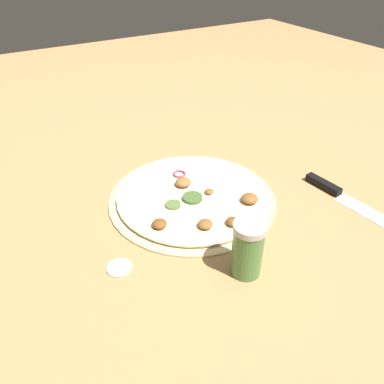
{
  "coord_description": "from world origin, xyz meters",
  "views": [
    {
      "loc": [
        0.59,
        -0.35,
        0.51
      ],
      "look_at": [
        0.0,
        0.0,
        0.02
      ],
      "focal_mm": 35.0,
      "sensor_mm": 36.0,
      "label": 1
    }
  ],
  "objects_px": {
    "pizza": "(193,197)",
    "loose_cap": "(119,267)",
    "knife": "(348,200)",
    "spice_jar": "(248,249)"
  },
  "relations": [
    {
      "from": "pizza",
      "to": "loose_cap",
      "type": "distance_m",
      "value": 0.25
    },
    {
      "from": "knife",
      "to": "spice_jar",
      "type": "bearing_deg",
      "value": -87.56
    },
    {
      "from": "pizza",
      "to": "knife",
      "type": "height_order",
      "value": "pizza"
    },
    {
      "from": "spice_jar",
      "to": "loose_cap",
      "type": "relative_size",
      "value": 2.32
    },
    {
      "from": "loose_cap",
      "to": "pizza",
      "type": "bearing_deg",
      "value": 117.02
    },
    {
      "from": "knife",
      "to": "spice_jar",
      "type": "height_order",
      "value": "spice_jar"
    },
    {
      "from": "spice_jar",
      "to": "pizza",
      "type": "bearing_deg",
      "value": 173.02
    },
    {
      "from": "loose_cap",
      "to": "knife",
      "type": "bearing_deg",
      "value": 82.11
    },
    {
      "from": "spice_jar",
      "to": "loose_cap",
      "type": "height_order",
      "value": "spice_jar"
    },
    {
      "from": "pizza",
      "to": "spice_jar",
      "type": "relative_size",
      "value": 3.43
    }
  ]
}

